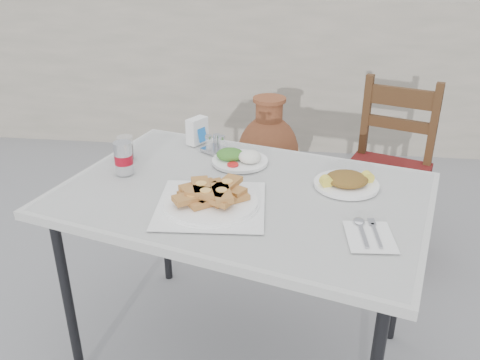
# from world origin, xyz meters

# --- Properties ---
(cafe_table) EXTENTS (1.49, 1.21, 0.79)m
(cafe_table) POSITION_xyz_m (-0.07, 0.03, 0.74)
(cafe_table) COLOR black
(cafe_table) RESTS_ON ground
(pide_plate) EXTENTS (0.39, 0.39, 0.08)m
(pide_plate) POSITION_xyz_m (-0.17, -0.10, 0.83)
(pide_plate) COLOR silver
(pide_plate) RESTS_ON cafe_table
(salad_rice_plate) EXTENTS (0.23, 0.23, 0.06)m
(salad_rice_plate) POSITION_xyz_m (-0.12, 0.28, 0.81)
(salad_rice_plate) COLOR white
(salad_rice_plate) RESTS_ON cafe_table
(salad_chopped_plate) EXTENTS (0.24, 0.24, 0.05)m
(salad_chopped_plate) POSITION_xyz_m (0.30, 0.11, 0.81)
(salad_chopped_plate) COLOR white
(salad_chopped_plate) RESTS_ON cafe_table
(soda_can) EXTENTS (0.07, 0.07, 0.13)m
(soda_can) POSITION_xyz_m (-0.54, 0.12, 0.86)
(soda_can) COLOR silver
(soda_can) RESTS_ON cafe_table
(cola_glass) EXTENTS (0.07, 0.07, 0.10)m
(cola_glass) POSITION_xyz_m (-0.59, 0.26, 0.84)
(cola_glass) COLOR white
(cola_glass) RESTS_ON cafe_table
(napkin_holder) EXTENTS (0.09, 0.11, 0.12)m
(napkin_holder) POSITION_xyz_m (-0.33, 0.47, 0.85)
(napkin_holder) COLOR silver
(napkin_holder) RESTS_ON cafe_table
(condiment_caddy) EXTENTS (0.14, 0.14, 0.08)m
(condiment_caddy) POSITION_xyz_m (-0.23, 0.38, 0.82)
(condiment_caddy) COLOR #B6B5BC
(condiment_caddy) RESTS_ON cafe_table
(cutlery_napkin) EXTENTS (0.15, 0.20, 0.01)m
(cutlery_napkin) POSITION_xyz_m (0.35, -0.23, 0.80)
(cutlery_napkin) COLOR silver
(cutlery_napkin) RESTS_ON cafe_table
(chair) EXTENTS (0.55, 0.55, 0.95)m
(chair) POSITION_xyz_m (0.60, 0.98, 0.49)
(chair) COLOR #38200F
(chair) RESTS_ON ground
(terracotta_urn) EXTENTS (0.41, 0.41, 0.71)m
(terracotta_urn) POSITION_xyz_m (-0.08, 1.49, 0.33)
(terracotta_urn) COLOR brown
(terracotta_urn) RESTS_ON ground
(back_wall) EXTENTS (6.00, 0.25, 1.20)m
(back_wall) POSITION_xyz_m (0.00, 2.50, 0.60)
(back_wall) COLOR #A79A8B
(back_wall) RESTS_ON ground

